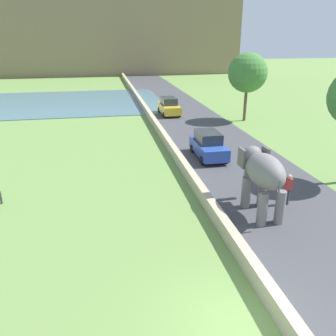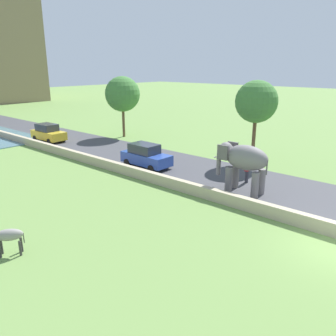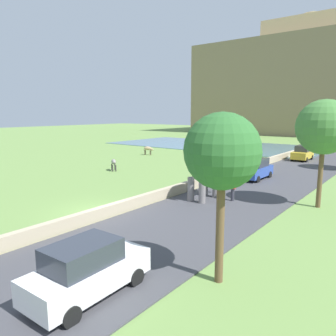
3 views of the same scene
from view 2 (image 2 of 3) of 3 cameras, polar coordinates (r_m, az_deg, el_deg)
name	(u,v)px [view 2 (image 2 of 3)]	position (r m, az deg, el deg)	size (l,w,h in m)	color
ground_plane	(334,249)	(16.46, 26.05, -12.11)	(220.00, 220.00, 0.00)	#6B8E47
road_surface	(116,152)	(31.03, -8.78, 2.72)	(7.00, 120.00, 0.06)	#424247
barrier_wall	(95,161)	(27.15, -12.16, 1.19)	(0.40, 110.00, 0.69)	tan
elephant	(243,160)	(20.86, 12.41, 1.27)	(1.43, 3.47, 2.99)	slate
person_beside_elephant	(247,171)	(22.88, 13.10, -0.44)	(0.36, 0.22, 1.63)	#33333D
car_yellow	(48,133)	(36.86, -19.42, 5.57)	(1.89, 4.05, 1.80)	gold
car_blue	(146,156)	(25.92, -3.75, 2.06)	(1.81, 4.01, 1.80)	#2D4CA8
cow_grey	(8,236)	(15.51, -25.25, -10.32)	(1.32, 1.08, 1.15)	gray
tree_near	(256,102)	(27.13, 14.58, 10.65)	(3.22, 3.22, 6.46)	brown
tree_far	(122,94)	(37.13, -7.63, 12.16)	(3.69, 3.69, 6.42)	brown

